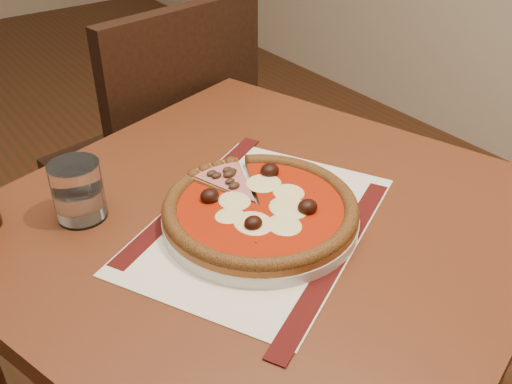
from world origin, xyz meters
TOP-DOWN VIEW (x-y plane):
  - table at (0.75, -1.04)m, footprint 0.99×0.99m
  - chair_far at (0.89, -0.41)m, footprint 0.50×0.50m
  - placemat at (0.73, -1.06)m, footprint 0.51×0.46m
  - plate at (0.73, -1.06)m, footprint 0.30×0.30m
  - pizza at (0.73, -1.06)m, footprint 0.30×0.30m
  - ham_slice at (0.73, -0.98)m, footprint 0.10×0.14m
  - water_glass at (0.51, -0.88)m, footprint 0.10×0.10m

SIDE VIEW (x-z plane):
  - chair_far at x=0.89m, z-range 0.07..1.00m
  - table at x=0.75m, z-range 0.27..1.02m
  - placemat at x=0.73m, z-range 0.75..0.75m
  - plate at x=0.73m, z-range 0.75..0.77m
  - ham_slice at x=0.73m, z-range 0.77..0.79m
  - pizza at x=0.73m, z-range 0.76..0.80m
  - water_glass at x=0.51m, z-range 0.75..0.84m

